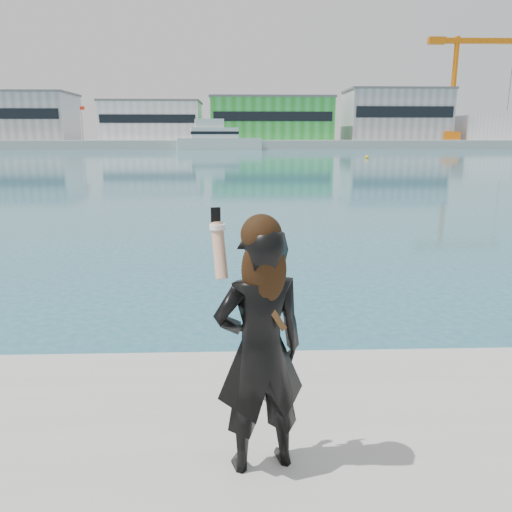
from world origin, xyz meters
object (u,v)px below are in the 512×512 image
at_px(motor_yacht, 216,138).
at_px(woman, 260,344).
at_px(buoy_near, 367,158).
at_px(dock_crane, 458,85).

distance_m(motor_yacht, woman, 111.35).
height_order(buoy_near, woman, woman).
bearing_deg(buoy_near, dock_crane, 58.01).
xyz_separation_m(motor_yacht, buoy_near, (22.02, -46.81, -2.43)).
relative_size(dock_crane, buoy_near, 48.00).
bearing_deg(motor_yacht, buoy_near, -73.16).
height_order(motor_yacht, woman, motor_yacht).
bearing_deg(woman, dock_crane, -129.00).
bearing_deg(motor_yacht, dock_crane, 2.78).
bearing_deg(woman, buoy_near, -120.29).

